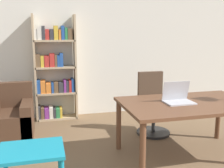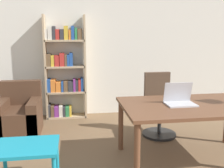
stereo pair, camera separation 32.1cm
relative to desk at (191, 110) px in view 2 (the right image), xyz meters
name	(u,v)px [view 2 (the right image)]	position (x,y,z in m)	size (l,w,h in m)	color
wall_back	(121,48)	(-0.48, 2.30, 0.67)	(8.00, 0.06, 2.70)	silver
desk	(191,110)	(0.00, 0.00, 0.00)	(1.75, 1.07, 0.76)	brown
laptop	(180,100)	(-0.15, 0.03, 0.14)	(0.36, 0.26, 0.27)	#B2B2B7
office_chair	(159,108)	(-0.09, 0.97, -0.24)	(0.55, 0.55, 1.02)	black
side_table_blue	(27,152)	(-1.96, -0.35, -0.26)	(0.65, 0.52, 0.49)	teal
armchair	(20,117)	(-2.35, 1.30, -0.39)	(0.67, 0.77, 0.85)	#472D1E
bookshelf	(64,71)	(-1.64, 2.11, 0.26)	(0.78, 0.28, 1.99)	tan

